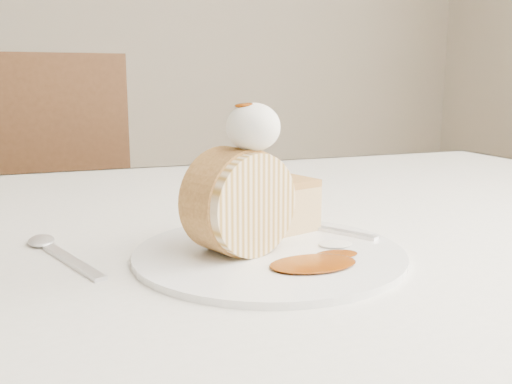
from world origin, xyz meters
name	(u,v)px	position (x,y,z in m)	size (l,w,h in m)	color
table	(259,281)	(0.00, 0.20, 0.66)	(1.40, 0.90, 0.75)	white
chair_far	(32,225)	(-0.29, 1.04, 0.56)	(0.47, 0.47, 0.98)	brown
plate	(269,254)	(-0.05, 0.03, 0.75)	(0.26, 0.26, 0.01)	white
roulade_slice	(239,202)	(-0.08, 0.04, 0.81)	(0.10, 0.10, 0.05)	beige
cake_chunk	(285,208)	(-0.01, 0.10, 0.78)	(0.06, 0.05, 0.05)	#BB8947
whipped_cream	(253,127)	(-0.07, 0.03, 0.88)	(0.05, 0.05, 0.04)	silver
caramel_drizzle	(248,100)	(-0.07, 0.03, 0.90)	(0.03, 0.02, 0.01)	#722E04
caramel_pool	(313,263)	(-0.03, -0.03, 0.76)	(0.08, 0.05, 0.00)	#722E04
fork	(330,230)	(0.03, 0.07, 0.76)	(0.02, 0.16, 0.00)	silver
spoon	(72,262)	(-0.23, 0.08, 0.75)	(0.02, 0.16, 0.00)	silver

